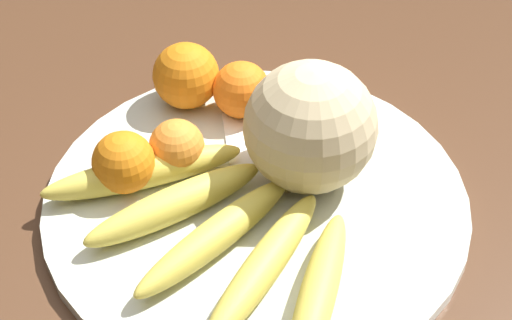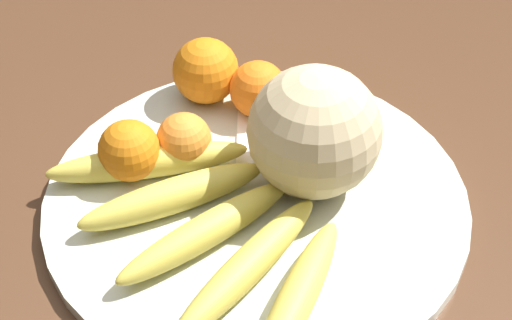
{
  "view_description": "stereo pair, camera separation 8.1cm",
  "coord_description": "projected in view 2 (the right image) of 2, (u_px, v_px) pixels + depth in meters",
  "views": [
    {
      "loc": [
        -0.56,
        -0.23,
        1.38
      ],
      "look_at": [
        -0.01,
        0.01,
        0.84
      ],
      "focal_mm": 60.0,
      "sensor_mm": 36.0,
      "label": 1
    },
    {
      "loc": [
        -0.52,
        -0.3,
        1.38
      ],
      "look_at": [
        -0.01,
        0.01,
        0.84
      ],
      "focal_mm": 60.0,
      "sensor_mm": 36.0,
      "label": 2
    }
  ],
  "objects": [
    {
      "name": "orange_front_right",
      "position": [
        258.0,
        89.0,
        0.92
      ],
      "size": [
        0.06,
        0.06,
        0.06
      ],
      "color": "orange",
      "rests_on": "fruit_bowl"
    },
    {
      "name": "produce_tag",
      "position": [
        252.0,
        139.0,
        0.91
      ],
      "size": [
        0.09,
        0.07,
        0.0
      ],
      "rotation": [
        0.0,
        0.0,
        0.53
      ],
      "color": "white",
      "rests_on": "fruit_bowl"
    },
    {
      "name": "fruit_bowl",
      "position": [
        256.0,
        202.0,
        0.85
      ],
      "size": [
        0.42,
        0.42,
        0.01
      ],
      "color": "beige",
      "rests_on": "kitchen_table"
    },
    {
      "name": "kitchen_table",
      "position": [
        265.0,
        266.0,
        0.92
      ],
      "size": [
        1.26,
        1.18,
        0.77
      ],
      "color": "#4C301E",
      "rests_on": "ground_plane"
    },
    {
      "name": "orange_back_right",
      "position": [
        129.0,
        150.0,
        0.85
      ],
      "size": [
        0.06,
        0.06,
        0.06
      ],
      "color": "orange",
      "rests_on": "fruit_bowl"
    },
    {
      "name": "orange_back_left",
      "position": [
        314.0,
        98.0,
        0.91
      ],
      "size": [
        0.07,
        0.07,
        0.07
      ],
      "color": "orange",
      "rests_on": "fruit_bowl"
    },
    {
      "name": "orange_front_left",
      "position": [
        185.0,
        139.0,
        0.87
      ],
      "size": [
        0.06,
        0.06,
        0.06
      ],
      "color": "orange",
      "rests_on": "fruit_bowl"
    },
    {
      "name": "melon",
      "position": [
        315.0,
        132.0,
        0.82
      ],
      "size": [
        0.13,
        0.13,
        0.13
      ],
      "color": "beige",
      "rests_on": "fruit_bowl"
    },
    {
      "name": "banana_bunch",
      "position": [
        209.0,
        225.0,
        0.79
      ],
      "size": [
        0.26,
        0.33,
        0.03
      ],
      "rotation": [
        0.0,
        0.0,
        9.08
      ],
      "color": "#473819",
      "rests_on": "fruit_bowl"
    },
    {
      "name": "orange_mid_center",
      "position": [
        206.0,
        71.0,
        0.94
      ],
      "size": [
        0.07,
        0.07,
        0.07
      ],
      "color": "orange",
      "rests_on": "fruit_bowl"
    }
  ]
}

